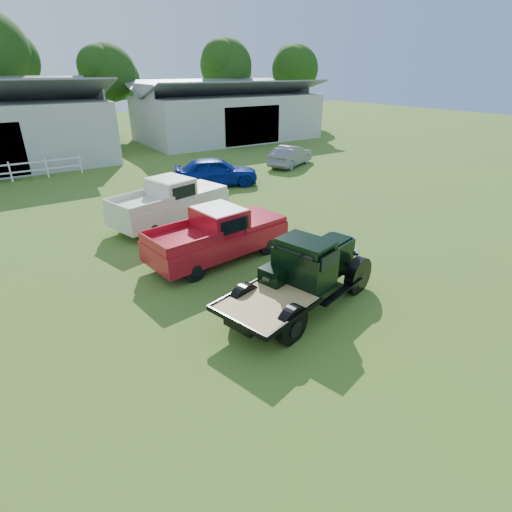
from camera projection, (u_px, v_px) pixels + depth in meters
ground at (273, 305)px, 11.52m from camera, size 120.00×120.00×0.00m
shed_right at (227, 111)px, 37.79m from camera, size 16.80×9.20×5.20m
tree_c at (110, 89)px, 37.01m from camera, size 5.40×5.40×9.00m
tree_d at (226, 81)px, 44.05m from camera, size 6.00×6.00×10.00m
tree_e at (294, 82)px, 46.64m from camera, size 5.70×5.70×9.50m
vintage_flatbed at (302, 274)px, 11.09m from camera, size 5.44×3.26×2.02m
red_pickup at (218, 234)px, 13.94m from camera, size 5.45×2.67×1.91m
white_pickup at (170, 202)px, 17.19m from camera, size 5.72×3.41×1.97m
misc_car_blue at (216, 171)px, 23.06m from camera, size 5.15×3.58×1.63m
misc_car_grey at (291, 156)px, 27.81m from camera, size 4.45×3.16×1.39m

